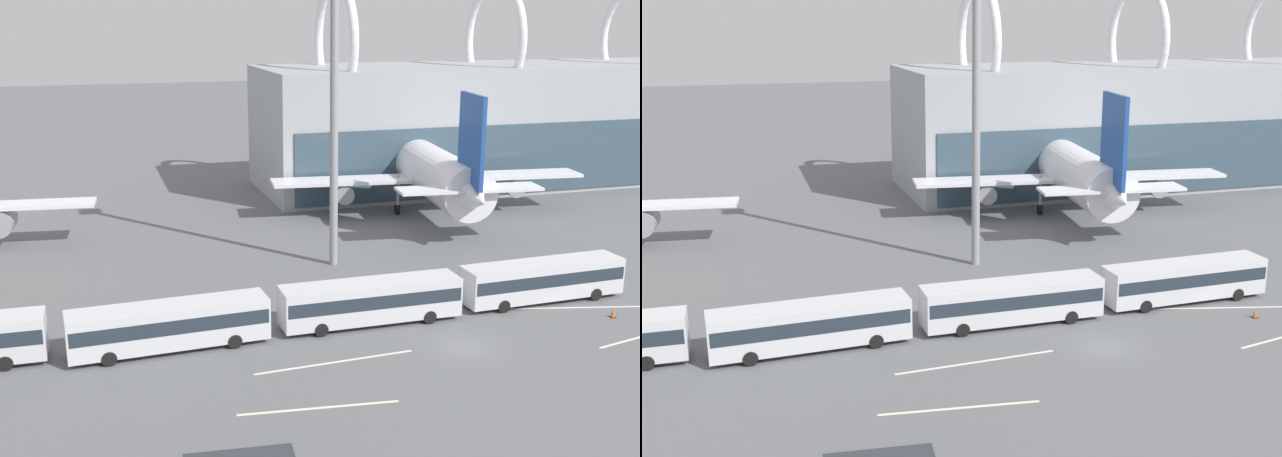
% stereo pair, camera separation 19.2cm
% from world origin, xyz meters
% --- Properties ---
extents(ground_plane, '(440.00, 440.00, 0.00)m').
position_xyz_m(ground_plane, '(0.00, 0.00, 0.00)').
color(ground_plane, slate).
extents(airliner_at_gate_far, '(35.73, 37.22, 14.69)m').
position_xyz_m(airliner_at_gate_far, '(13.27, 36.54, 5.02)').
color(airliner_at_gate_far, white).
rests_on(airliner_at_gate_far, ground_plane).
extents(shuttle_bus_1, '(13.56, 3.53, 3.22)m').
position_xyz_m(shuttle_bus_1, '(-19.30, 5.25, 1.89)').
color(shuttle_bus_1, silver).
rests_on(shuttle_bus_1, ground_plane).
extents(shuttle_bus_2, '(13.44, 2.93, 3.22)m').
position_xyz_m(shuttle_bus_2, '(-4.70, 5.77, 1.89)').
color(shuttle_bus_2, silver).
rests_on(shuttle_bus_2, ground_plane).
extents(shuttle_bus_3, '(13.52, 3.29, 3.22)m').
position_xyz_m(shuttle_bus_3, '(9.90, 6.38, 1.89)').
color(shuttle_bus_3, silver).
rests_on(shuttle_bus_3, ground_plane).
extents(floodlight_mast, '(2.11, 2.11, 28.68)m').
position_xyz_m(floodlight_mast, '(-2.94, 20.22, 16.01)').
color(floodlight_mast, gray).
rests_on(floodlight_mast, ground_plane).
extents(lane_stripe_0, '(11.01, 0.82, 0.01)m').
position_xyz_m(lane_stripe_0, '(-9.22, 0.08, 0.00)').
color(lane_stripe_0, silver).
rests_on(lane_stripe_0, ground_plane).
extents(lane_stripe_2, '(9.48, 1.29, 0.01)m').
position_xyz_m(lane_stripe_2, '(-12.04, -5.63, 0.00)').
color(lane_stripe_2, silver).
rests_on(lane_stripe_2, ground_plane).
extents(lane_stripe_4, '(10.26, 2.76, 0.01)m').
position_xyz_m(lane_stripe_4, '(11.81, 4.22, 0.00)').
color(lane_stripe_4, silver).
rests_on(lane_stripe_4, ground_plane).
extents(traffic_cone_0, '(0.44, 0.44, 0.70)m').
position_xyz_m(traffic_cone_0, '(13.15, 1.70, 0.34)').
color(traffic_cone_0, black).
rests_on(traffic_cone_0, ground_plane).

